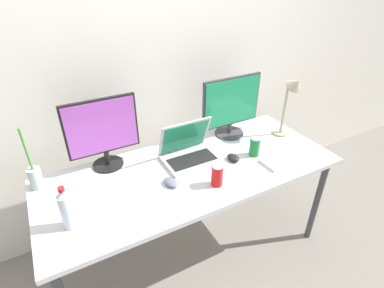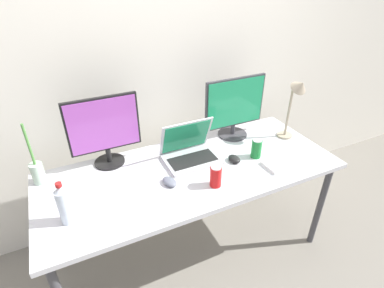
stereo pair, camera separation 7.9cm
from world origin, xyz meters
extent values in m
plane|color=gray|center=(0.00, 0.00, 0.00)|extent=(16.00, 16.00, 0.00)
cube|color=silver|center=(0.00, 0.59, 1.30)|extent=(7.00, 0.08, 2.60)
cylinder|color=#424247|center=(0.85, -0.31, 0.35)|extent=(0.04, 0.04, 0.71)
cylinder|color=#424247|center=(-0.85, 0.31, 0.35)|extent=(0.04, 0.04, 0.71)
cylinder|color=#424247|center=(0.85, 0.31, 0.35)|extent=(0.04, 0.04, 0.71)
cube|color=silver|center=(0.00, 0.00, 0.72)|extent=(1.83, 0.75, 0.03)
cylinder|color=black|center=(-0.44, 0.29, 0.75)|extent=(0.19, 0.19, 0.01)
cylinder|color=black|center=(-0.44, 0.29, 0.80)|extent=(0.03, 0.03, 0.09)
cube|color=black|center=(-0.44, 0.29, 1.01)|extent=(0.43, 0.02, 0.34)
cube|color=#A54CB2|center=(-0.44, 0.27, 1.01)|extent=(0.40, 0.01, 0.32)
cylinder|color=#38383D|center=(0.45, 0.26, 0.75)|extent=(0.21, 0.21, 0.01)
cylinder|color=#38383D|center=(0.45, 0.26, 0.79)|extent=(0.03, 0.03, 0.07)
cube|color=#38383D|center=(0.45, 0.26, 1.00)|extent=(0.46, 0.02, 0.35)
cube|color=#1E8C59|center=(0.45, 0.25, 1.00)|extent=(0.43, 0.01, 0.33)
cube|color=silver|center=(0.03, 0.08, 0.75)|extent=(0.34, 0.26, 0.02)
cube|color=black|center=(0.03, 0.06, 0.76)|extent=(0.30, 0.14, 0.00)
cube|color=silver|center=(0.03, 0.17, 0.88)|extent=(0.34, 0.10, 0.24)
cube|color=#1E8C59|center=(0.03, 0.16, 0.88)|extent=(0.31, 0.09, 0.22)
cube|color=white|center=(0.62, -0.20, 0.75)|extent=(0.41, 0.15, 0.02)
ellipsoid|color=black|center=(0.28, -0.04, 0.76)|extent=(0.07, 0.10, 0.04)
ellipsoid|color=slate|center=(-0.18, -0.08, 0.76)|extent=(0.09, 0.12, 0.03)
cylinder|color=silver|center=(-0.73, -0.13, 0.83)|extent=(0.07, 0.07, 0.19)
cone|color=silver|center=(-0.73, -0.13, 0.94)|extent=(0.06, 0.06, 0.03)
cylinder|color=red|center=(-0.73, -0.13, 0.97)|extent=(0.03, 0.03, 0.02)
cylinder|color=red|center=(0.05, -0.20, 0.80)|extent=(0.07, 0.07, 0.12)
cylinder|color=silver|center=(0.05, -0.20, 0.86)|extent=(0.06, 0.06, 0.00)
cylinder|color=#197F33|center=(0.43, -0.06, 0.80)|extent=(0.07, 0.07, 0.12)
cylinder|color=silver|center=(0.43, -0.06, 0.86)|extent=(0.06, 0.06, 0.00)
cylinder|color=#B2D1B7|center=(-0.85, 0.26, 0.80)|extent=(0.07, 0.07, 0.13)
cylinder|color=#519342|center=(-0.85, 0.26, 0.99)|extent=(0.01, 0.01, 0.25)
cylinder|color=tan|center=(0.79, 0.08, 0.75)|extent=(0.11, 0.11, 0.01)
cylinder|color=tan|center=(0.79, 0.08, 0.94)|extent=(0.02, 0.02, 0.36)
cone|color=tan|center=(0.79, 0.02, 1.15)|extent=(0.11, 0.12, 0.11)
camera|label=1|loc=(-0.71, -1.32, 1.83)|focal=28.00mm
camera|label=2|loc=(-0.64, -1.35, 1.83)|focal=28.00mm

